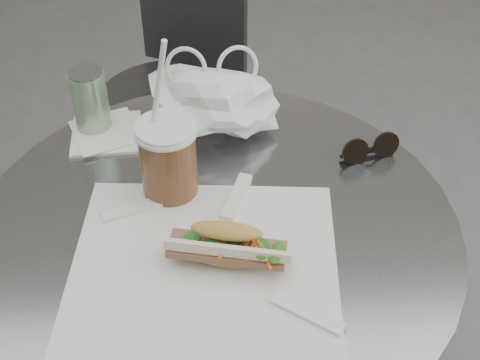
{
  "coord_description": "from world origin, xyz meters",
  "views": [
    {
      "loc": [
        0.0,
        -0.53,
        1.48
      ],
      "look_at": [
        0.04,
        0.25,
        0.79
      ],
      "focal_mm": 50.0,
      "sensor_mm": 36.0,
      "label": 1
    }
  ],
  "objects_px": {
    "banh_mi": "(227,246)",
    "chair_far": "(178,131)",
    "iced_coffee": "(168,158)",
    "cafe_table": "(219,330)",
    "sunglasses": "(370,149)",
    "drink_can": "(90,101)"
  },
  "relations": [
    {
      "from": "chair_far",
      "to": "sunglasses",
      "type": "bearing_deg",
      "value": 143.23
    },
    {
      "from": "chair_far",
      "to": "sunglasses",
      "type": "xyz_separation_m",
      "value": [
        0.37,
        -0.63,
        0.43
      ]
    },
    {
      "from": "banh_mi",
      "to": "chair_far",
      "type": "bearing_deg",
      "value": 109.29
    },
    {
      "from": "cafe_table",
      "to": "drink_can",
      "type": "distance_m",
      "value": 0.47
    },
    {
      "from": "chair_far",
      "to": "drink_can",
      "type": "bearing_deg",
      "value": 101.01
    },
    {
      "from": "cafe_table",
      "to": "iced_coffee",
      "type": "relative_size",
      "value": 2.67
    },
    {
      "from": "cafe_table",
      "to": "iced_coffee",
      "type": "height_order",
      "value": "iced_coffee"
    },
    {
      "from": "iced_coffee",
      "to": "drink_can",
      "type": "relative_size",
      "value": 2.35
    },
    {
      "from": "cafe_table",
      "to": "banh_mi",
      "type": "distance_m",
      "value": 0.32
    },
    {
      "from": "cafe_table",
      "to": "chair_far",
      "type": "relative_size",
      "value": 1.05
    },
    {
      "from": "chair_far",
      "to": "sunglasses",
      "type": "height_order",
      "value": "sunglasses"
    },
    {
      "from": "cafe_table",
      "to": "sunglasses",
      "type": "distance_m",
      "value": 0.42
    },
    {
      "from": "chair_far",
      "to": "cafe_table",
      "type": "bearing_deg",
      "value": 120.37
    },
    {
      "from": "cafe_table",
      "to": "iced_coffee",
      "type": "distance_m",
      "value": 0.36
    },
    {
      "from": "drink_can",
      "to": "sunglasses",
      "type": "bearing_deg",
      "value": -12.29
    },
    {
      "from": "drink_can",
      "to": "cafe_table",
      "type": "bearing_deg",
      "value": -50.09
    },
    {
      "from": "chair_far",
      "to": "drink_can",
      "type": "distance_m",
      "value": 0.72
    },
    {
      "from": "banh_mi",
      "to": "iced_coffee",
      "type": "distance_m",
      "value": 0.19
    },
    {
      "from": "chair_far",
      "to": "drink_can",
      "type": "height_order",
      "value": "drink_can"
    },
    {
      "from": "sunglasses",
      "to": "drink_can",
      "type": "bearing_deg",
      "value": 151.9
    },
    {
      "from": "chair_far",
      "to": "iced_coffee",
      "type": "bearing_deg",
      "value": 115.5
    },
    {
      "from": "sunglasses",
      "to": "drink_can",
      "type": "xyz_separation_m",
      "value": [
        -0.48,
        0.1,
        0.04
      ]
    }
  ]
}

